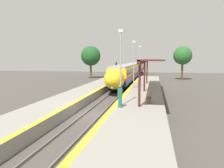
# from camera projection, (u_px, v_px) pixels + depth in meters

# --- Properties ---
(ground_plane) EXTENTS (120.00, 120.00, 0.00)m
(ground_plane) POSITION_uv_depth(u_px,v_px,m) (93.00, 115.00, 18.41)
(ground_plane) COLOR #4C4742
(rail_left) EXTENTS (0.08, 90.00, 0.15)m
(rail_left) POSITION_uv_depth(u_px,v_px,m) (85.00, 114.00, 18.53)
(rail_left) COLOR slate
(rail_left) RESTS_ON ground_plane
(rail_right) EXTENTS (0.08, 90.00, 0.15)m
(rail_right) POSITION_uv_depth(u_px,v_px,m) (101.00, 115.00, 18.26)
(rail_right) COLOR slate
(rail_right) RESTS_ON ground_plane
(train) EXTENTS (2.75, 49.90, 3.67)m
(train) POSITION_uv_depth(u_px,v_px,m) (132.00, 70.00, 50.40)
(train) COLOR black
(train) RESTS_ON ground_plane
(platform_right) EXTENTS (4.23, 64.00, 0.90)m
(platform_right) POSITION_uv_depth(u_px,v_px,m) (138.00, 112.00, 17.63)
(platform_right) COLOR gray
(platform_right) RESTS_ON ground_plane
(platform_left) EXTENTS (3.51, 64.00, 0.90)m
(platform_left) POSITION_uv_depth(u_px,v_px,m) (55.00, 108.00, 19.01)
(platform_left) COLOR gray
(platform_left) RESTS_ON ground_plane
(platform_bench) EXTENTS (0.44, 1.41, 0.89)m
(platform_bench) POSITION_uv_depth(u_px,v_px,m) (150.00, 97.00, 19.12)
(platform_bench) COLOR brown
(platform_bench) RESTS_ON platform_right
(person_waiting) EXTENTS (0.36, 0.24, 1.83)m
(person_waiting) POSITION_uv_depth(u_px,v_px,m) (120.00, 96.00, 17.16)
(person_waiting) COLOR #1E604C
(person_waiting) RESTS_ON platform_right
(railway_signal) EXTENTS (0.28, 0.28, 4.04)m
(railway_signal) POSITION_uv_depth(u_px,v_px,m) (116.00, 70.00, 44.02)
(railway_signal) COLOR #59595E
(railway_signal) RESTS_ON ground_plane
(lamppost_near) EXTENTS (0.36, 0.20, 6.16)m
(lamppost_near) POSITION_uv_depth(u_px,v_px,m) (121.00, 63.00, 17.57)
(lamppost_near) COLOR #9E9EA3
(lamppost_near) RESTS_ON platform_right
(lamppost_mid) EXTENTS (0.36, 0.20, 6.16)m
(lamppost_mid) POSITION_uv_depth(u_px,v_px,m) (134.00, 62.00, 28.59)
(lamppost_mid) COLOR #9E9EA3
(lamppost_mid) RESTS_ON platform_right
(lamppost_far) EXTENTS (0.36, 0.20, 6.16)m
(lamppost_far) POSITION_uv_depth(u_px,v_px,m) (140.00, 61.00, 39.60)
(lamppost_far) COLOR #9E9EA3
(lamppost_far) RESTS_ON platform_right
(station_canopy) EXTENTS (2.02, 20.24, 3.78)m
(station_canopy) POSITION_uv_depth(u_px,v_px,m) (150.00, 61.00, 25.48)
(station_canopy) COLOR #511E19
(station_canopy) RESTS_ON platform_right
(background_tree_left) EXTENTS (4.69, 4.69, 7.75)m
(background_tree_left) POSITION_uv_depth(u_px,v_px,m) (91.00, 56.00, 52.38)
(background_tree_left) COLOR brown
(background_tree_left) RESTS_ON ground_plane
(background_tree_right) EXTENTS (4.09, 4.09, 7.50)m
(background_tree_right) POSITION_uv_depth(u_px,v_px,m) (183.00, 56.00, 48.14)
(background_tree_right) COLOR brown
(background_tree_right) RESTS_ON ground_plane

